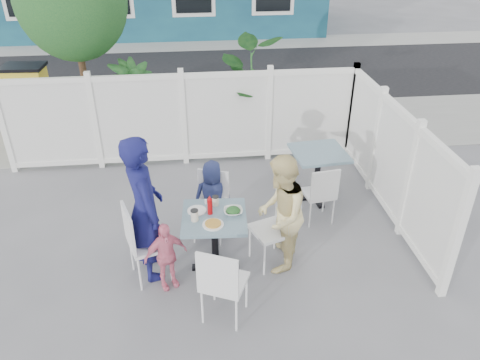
{
  "coord_description": "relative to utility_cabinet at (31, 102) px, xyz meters",
  "views": [
    {
      "loc": [
        0.24,
        -4.94,
        3.89
      ],
      "look_at": [
        0.78,
        -0.06,
        1.02
      ],
      "focal_mm": 35.0,
      "sensor_mm": 36.0,
      "label": 1
    }
  ],
  "objects": [
    {
      "name": "ground",
      "position": [
        2.84,
        -4.0,
        -0.65
      ],
      "size": [
        80.0,
        80.0,
        0.0
      ],
      "primitive_type": "plane",
      "color": "slate"
    },
    {
      "name": "near_sidewalk",
      "position": [
        2.84,
        -0.2,
        -0.64
      ],
      "size": [
        24.0,
        2.6,
        0.01
      ],
      "primitive_type": "cube",
      "color": "gray",
      "rests_on": "ground"
    },
    {
      "name": "street",
      "position": [
        2.84,
        3.5,
        -0.65
      ],
      "size": [
        24.0,
        5.0,
        0.01
      ],
      "primitive_type": "cube",
      "color": "black",
      "rests_on": "ground"
    },
    {
      "name": "far_sidewalk",
      "position": [
        2.84,
        6.6,
        -0.64
      ],
      "size": [
        24.0,
        1.6,
        0.01
      ],
      "primitive_type": "cube",
      "color": "gray",
      "rests_on": "ground"
    },
    {
      "name": "fence_back",
      "position": [
        2.94,
        -1.6,
        0.13
      ],
      "size": [
        5.86,
        0.08,
        1.6
      ],
      "color": "white",
      "rests_on": "ground"
    },
    {
      "name": "fence_right",
      "position": [
        5.84,
        -3.4,
        0.13
      ],
      "size": [
        0.08,
        3.66,
        1.6
      ],
      "rotation": [
        0.0,
        0.0,
        1.57
      ],
      "color": "white",
      "rests_on": "ground"
    },
    {
      "name": "tree",
      "position": [
        1.24,
        -0.7,
        1.94
      ],
      "size": [
        1.8,
        1.62,
        3.59
      ],
      "color": "#382316",
      "rests_on": "ground"
    },
    {
      "name": "utility_cabinet",
      "position": [
        0.0,
        0.0,
        0.0
      ],
      "size": [
        0.72,
        0.54,
        1.3
      ],
      "primitive_type": "cube",
      "rotation": [
        0.0,
        0.0,
        -0.05
      ],
      "color": "gold",
      "rests_on": "ground"
    },
    {
      "name": "potted_shrub_a",
      "position": [
        2.05,
        -0.9,
        0.16
      ],
      "size": [
        1.25,
        1.25,
        1.62
      ],
      "primitive_type": "imported",
      "rotation": [
        0.0,
        0.0,
        0.57
      ],
      "color": "#16451F",
      "rests_on": "ground"
    },
    {
      "name": "potted_shrub_b",
      "position": [
        4.14,
        -1.0,
        0.3
      ],
      "size": [
        2.25,
        2.26,
        1.9
      ],
      "primitive_type": "imported",
      "rotation": [
        0.0,
        0.0,
        2.33
      ],
      "color": "#16451F",
      "rests_on": "ground"
    },
    {
      "name": "main_table",
      "position": [
        3.27,
        -4.46,
        -0.04
      ],
      "size": [
        0.79,
        0.79,
        0.79
      ],
      "rotation": [
        0.0,
        0.0,
        -0.06
      ],
      "color": "#476D7A",
      "rests_on": "ground"
    },
    {
      "name": "spare_table",
      "position": [
        4.9,
        -3.0,
        -0.03
      ],
      "size": [
        0.83,
        0.83,
        0.8
      ],
      "rotation": [
        0.0,
        0.0,
        0.09
      ],
      "color": "#476D7A",
      "rests_on": "ground"
    },
    {
      "name": "chair_left",
      "position": [
        2.41,
        -4.53,
        -0.06
      ],
      "size": [
        0.56,
        0.57,
        1.01
      ],
      "rotation": [
        0.0,
        0.0,
        -1.25
      ],
      "color": "white",
      "rests_on": "ground"
    },
    {
      "name": "chair_right",
      "position": [
        4.04,
        -4.37,
        -0.08
      ],
      "size": [
        0.56,
        0.57,
        0.99
      ],
      "rotation": [
        0.0,
        0.0,
        1.92
      ],
      "color": "white",
      "rests_on": "ground"
    },
    {
      "name": "chair_back",
      "position": [
        3.27,
        -3.73,
        -0.11
      ],
      "size": [
        0.53,
        0.52,
        0.93
      ],
      "rotation": [
        0.0,
        0.0,
        2.81
      ],
      "color": "white",
      "rests_on": "ground"
    },
    {
      "name": "chair_near",
      "position": [
        3.29,
        -5.31,
        -0.08
      ],
      "size": [
        0.58,
        0.57,
        0.98
      ],
      "rotation": [
        0.0,
        0.0,
        -0.42
      ],
      "color": "white",
      "rests_on": "ground"
    },
    {
      "name": "chair_spare",
      "position": [
        4.79,
        -3.63,
        -0.13
      ],
      "size": [
        0.46,
        0.44,
        0.89
      ],
      "rotation": [
        0.0,
        0.0,
        0.14
      ],
      "color": "white",
      "rests_on": "ground"
    },
    {
      "name": "man",
      "position": [
        2.48,
        -4.4,
        0.26
      ],
      "size": [
        0.62,
        0.76,
        1.82
      ],
      "primitive_type": "imported",
      "rotation": [
        0.0,
        0.0,
        1.88
      ],
      "color": "#141552",
      "rests_on": "ground"
    },
    {
      "name": "woman",
      "position": [
        4.05,
        -4.46,
        0.1
      ],
      "size": [
        0.77,
        0.87,
        1.5
      ],
      "primitive_type": "imported",
      "rotation": [
        0.0,
        0.0,
        -1.89
      ],
      "color": "yellow",
      "rests_on": "ground"
    },
    {
      "name": "boy",
      "position": [
        3.3,
        -3.64,
        -0.12
      ],
      "size": [
        0.52,
        0.35,
        1.06
      ],
      "primitive_type": "imported",
      "rotation": [
        0.0,
        0.0,
        3.17
      ],
      "color": "navy",
      "rests_on": "ground"
    },
    {
      "name": "toddler",
      "position": [
        2.69,
        -4.69,
        -0.21
      ],
      "size": [
        0.56,
        0.39,
        0.88
      ],
      "primitive_type": "imported",
      "rotation": [
        0.0,
        0.0,
        0.39
      ],
      "color": "pink",
      "rests_on": "ground"
    },
    {
      "name": "plate_main",
      "position": [
        3.25,
        -4.64,
        0.15
      ],
      "size": [
        0.24,
        0.24,
        0.02
      ],
      "primitive_type": "cylinder",
      "color": "white",
      "rests_on": "main_table"
    },
    {
      "name": "plate_side",
      "position": [
        3.07,
        -4.34,
        0.15
      ],
      "size": [
        0.23,
        0.23,
        0.02
      ],
      "primitive_type": "cylinder",
      "color": "white",
      "rests_on": "main_table"
    },
    {
      "name": "salad_bowl",
      "position": [
        3.5,
        -4.43,
        0.17
      ],
      "size": [
        0.22,
        0.22,
        0.05
      ],
      "primitive_type": "imported",
      "color": "white",
      "rests_on": "main_table"
    },
    {
      "name": "coffee_cup_a",
      "position": [
        3.05,
        -4.52,
        0.2
      ],
      "size": [
        0.09,
        0.09,
        0.13
      ],
      "primitive_type": "cylinder",
      "color": "beige",
      "rests_on": "main_table"
    },
    {
      "name": "coffee_cup_b",
      "position": [
        3.3,
        -4.24,
        0.2
      ],
      "size": [
        0.08,
        0.08,
        0.11
      ],
      "primitive_type": "cylinder",
      "color": "beige",
      "rests_on": "main_table"
    },
    {
      "name": "ketchup_bottle",
      "position": [
        3.23,
        -4.41,
        0.24
      ],
      "size": [
        0.06,
        0.06,
        0.2
      ],
      "primitive_type": "cylinder",
      "color": "#AA060A",
      "rests_on": "main_table"
    },
    {
      "name": "salt_shaker",
      "position": [
        3.19,
        -4.2,
        0.17
      ],
      "size": [
        0.03,
        0.03,
        0.06
      ],
      "primitive_type": "cylinder",
      "color": "white",
      "rests_on": "main_table"
    },
    {
      "name": "pepper_shaker",
      "position": [
        3.22,
        -4.17,
        0.18
      ],
      "size": [
        0.03,
        0.03,
        0.08
      ],
      "primitive_type": "cylinder",
      "color": "black",
      "rests_on": "main_table"
    }
  ]
}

